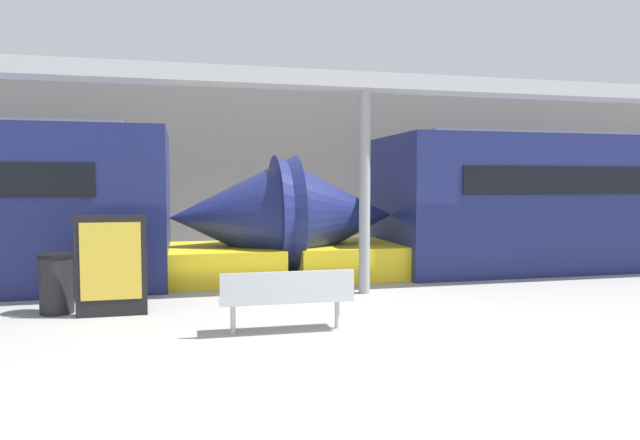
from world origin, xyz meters
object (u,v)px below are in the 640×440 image
(train_left, at_px, (599,204))
(poster_board, at_px, (111,266))
(bench_near, at_px, (287,295))
(trash_bin, at_px, (56,283))
(support_column_near, at_px, (365,193))

(train_left, height_order, poster_board, train_left)
(bench_near, height_order, poster_board, poster_board)
(bench_near, bearing_deg, poster_board, 148.28)
(trash_bin, distance_m, support_column_near, 5.38)
(bench_near, xyz_separation_m, poster_board, (-2.43, 1.55, 0.27))
(support_column_near, bearing_deg, poster_board, -168.60)
(poster_board, relative_size, support_column_near, 0.42)
(trash_bin, xyz_separation_m, poster_board, (0.87, -0.44, 0.31))
(bench_near, bearing_deg, train_left, 28.58)
(train_left, xyz_separation_m, support_column_near, (-6.80, -2.15, 0.35))
(poster_board, bearing_deg, trash_bin, 153.21)
(poster_board, bearing_deg, train_left, 15.19)
(train_left, relative_size, poster_board, 10.38)
(support_column_near, bearing_deg, train_left, 17.53)
(trash_bin, relative_size, support_column_near, 0.25)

